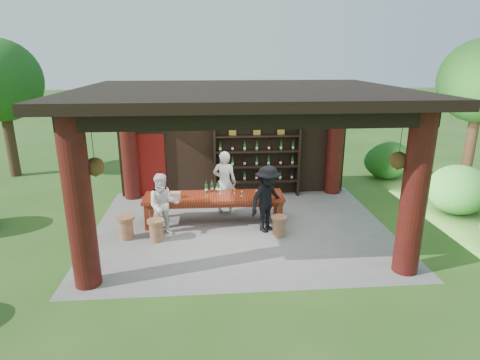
{
  "coord_description": "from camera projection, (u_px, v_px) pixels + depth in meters",
  "views": [
    {
      "loc": [
        -0.79,
        -9.39,
        4.2
      ],
      "look_at": [
        0.0,
        0.4,
        1.15
      ],
      "focal_mm": 30.0,
      "sensor_mm": 36.0,
      "label": 1
    }
  ],
  "objects": [
    {
      "name": "trees",
      "position": [
        361.0,
        87.0,
        11.3
      ],
      "size": [
        20.71,
        11.59,
        4.8
      ],
      "color": "#3F2819",
      "rests_on": "ground"
    },
    {
      "name": "stool_near_left",
      "position": [
        156.0,
        230.0,
        9.45
      ],
      "size": [
        0.4,
        0.4,
        0.53
      ],
      "rotation": [
        0.0,
        0.0,
        -0.15
      ],
      "color": "brown",
      "rests_on": "ground"
    },
    {
      "name": "napkin_basket",
      "position": [
        175.0,
        195.0,
        10.18
      ],
      "size": [
        0.26,
        0.18,
        0.14
      ],
      "primitive_type": "cube",
      "rotation": [
        0.0,
        0.0,
        -0.02
      ],
      "color": "#BF6672",
      "rests_on": "tasting_table"
    },
    {
      "name": "table_glasses",
      "position": [
        238.0,
        192.0,
        10.39
      ],
      "size": [
        1.01,
        0.31,
        0.15
      ],
      "color": "silver",
      "rests_on": "tasting_table"
    },
    {
      "name": "table_bottles",
      "position": [
        212.0,
        186.0,
        10.59
      ],
      "size": [
        0.39,
        0.16,
        0.31
      ],
      "color": "#194C1E",
      "rests_on": "tasting_table"
    },
    {
      "name": "stool_far_left",
      "position": [
        126.0,
        227.0,
        9.56
      ],
      "size": [
        0.43,
        0.43,
        0.56
      ],
      "rotation": [
        0.0,
        0.0,
        -0.2
      ],
      "color": "brown",
      "rests_on": "ground"
    },
    {
      "name": "stool_near_right",
      "position": [
        279.0,
        226.0,
        9.7
      ],
      "size": [
        0.39,
        0.39,
        0.51
      ],
      "rotation": [
        0.0,
        0.0,
        -0.28
      ],
      "color": "brown",
      "rests_on": "ground"
    },
    {
      "name": "ground",
      "position": [
        241.0,
        227.0,
        10.25
      ],
      "size": [
        90.0,
        90.0,
        0.0
      ],
      "primitive_type": "plane",
      "color": "#2D5119",
      "rests_on": "ground"
    },
    {
      "name": "shrubs",
      "position": [
        328.0,
        198.0,
        10.77
      ],
      "size": [
        14.3,
        8.99,
        1.36
      ],
      "color": "#194C14",
      "rests_on": "ground"
    },
    {
      "name": "host",
      "position": [
        225.0,
        182.0,
        10.98
      ],
      "size": [
        0.72,
        0.55,
        1.76
      ],
      "primitive_type": "imported",
      "rotation": [
        0.0,
        0.0,
        2.93
      ],
      "color": "silver",
      "rests_on": "ground"
    },
    {
      "name": "pavilion",
      "position": [
        239.0,
        142.0,
        10.02
      ],
      "size": [
        7.5,
        6.0,
        3.6
      ],
      "color": "slate",
      "rests_on": "ground"
    },
    {
      "name": "guest_woman",
      "position": [
        163.0,
        205.0,
        9.61
      ],
      "size": [
        0.85,
        0.71,
        1.56
      ],
      "primitive_type": "imported",
      "rotation": [
        0.0,
        0.0,
        0.17
      ],
      "color": "white",
      "rests_on": "ground"
    },
    {
      "name": "guest_man",
      "position": [
        267.0,
        199.0,
        9.83
      ],
      "size": [
        1.24,
        1.16,
        1.68
      ],
      "primitive_type": "imported",
      "rotation": [
        0.0,
        0.0,
        0.66
      ],
      "color": "black",
      "rests_on": "ground"
    },
    {
      "name": "wine_shelf",
      "position": [
        257.0,
        159.0,
        12.29
      ],
      "size": [
        2.63,
        0.4,
        2.32
      ],
      "color": "black",
      "rests_on": "ground"
    },
    {
      "name": "tasting_table",
      "position": [
        214.0,
        200.0,
        10.39
      ],
      "size": [
        3.61,
        0.98,
        0.75
      ],
      "rotation": [
        0.0,
        0.0,
        -0.02
      ],
      "color": "#5D190D",
      "rests_on": "ground"
    }
  ]
}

